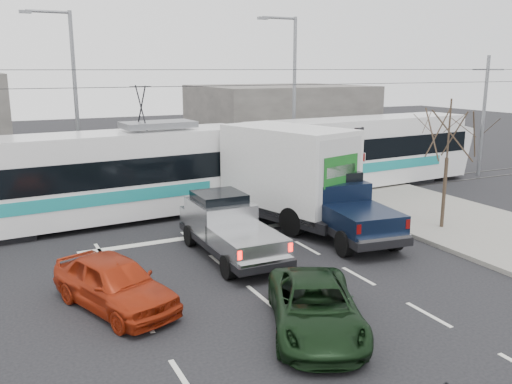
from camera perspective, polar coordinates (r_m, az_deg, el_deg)
name	(u,v)px	position (r m, az deg, el deg)	size (l,w,h in m)	color
ground	(311,286)	(16.27, 5.85, -9.78)	(120.00, 120.00, 0.00)	black
rails	(195,209)	(24.85, -6.47, -1.75)	(60.00, 1.60, 0.03)	#33302D
building_right	(279,119)	(41.97, 2.41, 7.72)	(12.00, 10.00, 5.00)	slate
bare_tree	(449,135)	(21.95, 19.63, 5.70)	(2.40, 2.40, 5.00)	#47382B
traffic_signal	(359,150)	(24.32, 10.82, 4.34)	(0.44, 0.44, 3.60)	black
street_lamp_near	(291,89)	(30.81, 3.75, 10.72)	(2.38, 0.25, 9.00)	slate
street_lamp_far	(71,92)	(28.95, -18.85, 9.94)	(2.38, 0.25, 9.00)	slate
catenary	(192,124)	(24.18, -6.70, 7.16)	(60.00, 0.20, 7.00)	black
tram	(244,162)	(25.41, -1.23, 3.15)	(27.18, 4.53, 5.52)	white
silver_pickup	(227,226)	(18.54, -3.04, -3.58)	(2.06, 5.58, 2.02)	black
box_truck	(276,174)	(22.59, 2.15, 1.91)	(4.80, 8.37, 3.96)	black
navy_pickup	(340,205)	(20.73, 8.85, -1.40)	(2.79, 5.95, 2.42)	black
green_car	(315,307)	(13.43, 6.26, -11.97)	(2.06, 4.46, 1.24)	black
red_car	(114,283)	(14.98, -14.69, -9.23)	(1.70, 4.22, 1.44)	#9C260E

